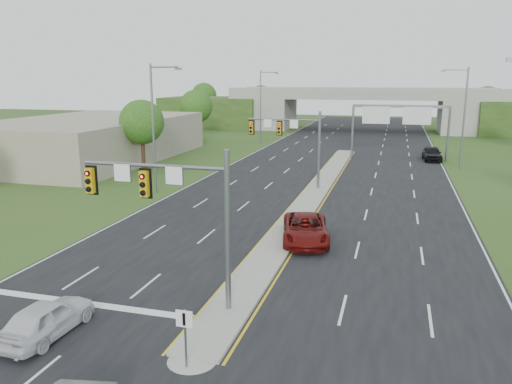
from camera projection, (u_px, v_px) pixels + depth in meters
The scene contains 22 objects.
ground at pixel (229, 312), 21.39m from camera, with size 240.00×240.00×0.00m, color #2A4518.
road at pixel (332, 170), 54.25m from camera, with size 24.00×160.00×0.02m, color black.
median at pixel (314, 193), 42.97m from camera, with size 2.00×54.00×0.16m, color gray.
median_nose at pixel (192, 359), 17.62m from camera, with size 2.00×2.00×0.16m, color gray.
lane_markings at pixel (318, 181), 48.69m from camera, with size 23.72×160.00×0.01m.
signal_mast_near at pixel (175, 202), 20.87m from camera, with size 6.62×0.60×7.00m.
signal_mast_far at pixel (294, 137), 44.34m from camera, with size 6.62×0.60×7.00m.
keep_right_sign at pixel (185, 329), 16.81m from camera, with size 0.60×0.13×2.20m.
sign_gantry at pixel (399, 117), 60.64m from camera, with size 11.58×0.44×6.67m.
overpass at pixel (362, 112), 95.71m from camera, with size 80.00×14.00×8.10m.
lightpole_l_mid at pixel (155, 123), 42.32m from camera, with size 2.85×0.25×11.00m.
lightpole_l_far at pixel (262, 104), 75.18m from camera, with size 2.85×0.25×11.00m.
lightpole_r_far at pixel (462, 113), 54.09m from camera, with size 2.85×0.25×11.00m.
tree_l_near at pixel (142, 122), 53.68m from camera, with size 4.80×4.80×7.60m.
tree_l_mid at pixel (196, 107), 78.13m from camera, with size 5.20×5.20×8.12m.
tree_back_a at pixel (204, 96), 118.36m from camera, with size 6.00×6.00×8.85m.
tree_back_b at pixel (261, 98), 114.74m from camera, with size 5.60×5.60×8.32m.
tree_back_c at pixel (487, 100), 102.10m from camera, with size 5.60×5.60×8.32m.
commercial_building at pixel (89, 139), 61.60m from camera, with size 18.00×30.00×5.00m, color gray.
car_white at pixel (47, 318), 19.23m from camera, with size 1.72×4.27×1.45m, color silver.
car_far_a at pixel (305, 229), 30.37m from camera, with size 2.69×5.83×1.62m, color #590B08.
car_far_c at pixel (432, 153), 60.71m from camera, with size 2.03×5.04×1.72m, color black.
Camera 1 is at (6.46, -18.67, 9.76)m, focal length 35.00 mm.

